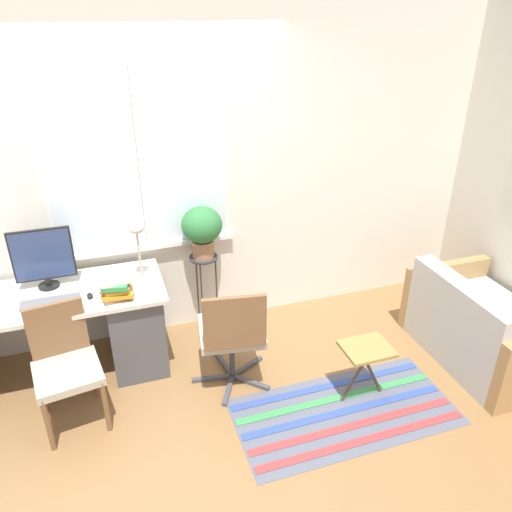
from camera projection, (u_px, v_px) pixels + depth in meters
name	position (u px, v px, depth m)	size (l,w,h in m)	color
ground_plane	(157.00, 384.00, 3.83)	(14.00, 14.00, 0.00)	olive
wall_back_with_window	(127.00, 184.00, 3.86)	(9.00, 0.12, 2.70)	white
desk	(42.00, 336.00, 3.73)	(1.85, 0.68, 0.73)	beige
monitor	(43.00, 258.00, 3.60)	(0.43, 0.15, 0.46)	black
keyboard	(50.00, 302.00, 3.51)	(0.40, 0.12, 0.02)	slate
mouse	(90.00, 296.00, 3.56)	(0.04, 0.07, 0.03)	black
desk_lamp	(138.00, 241.00, 3.68)	(0.13, 0.13, 0.45)	#BCB299
book_stack	(116.00, 287.00, 3.52)	(0.23, 0.19, 0.18)	olive
desk_chair_wooden	(65.00, 363.00, 3.33)	(0.48, 0.48, 0.85)	brown
office_chair_swivel	(232.00, 333.00, 3.62)	(0.61, 0.61, 0.88)	#47474C
couch_loveseat	(483.00, 330.00, 4.02)	(0.81, 1.21, 0.73)	beige
plant_stand	(204.00, 268.00, 4.19)	(0.23, 0.23, 0.73)	#333338
potted_plant	(202.00, 228.00, 4.02)	(0.33, 0.33, 0.44)	#9E6B4C
floor_rug_striped	(345.00, 412.00, 3.57)	(1.57, 0.77, 0.01)	#565B6B
folding_stool	(366.00, 353.00, 3.54)	(0.35, 0.29, 0.45)	olive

